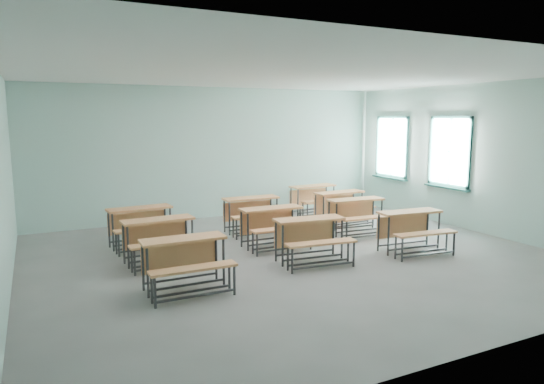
{
  "coord_description": "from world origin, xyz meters",
  "views": [
    {
      "loc": [
        -4.09,
        -7.34,
        2.46
      ],
      "look_at": [
        0.13,
        1.2,
        1.0
      ],
      "focal_mm": 32.0,
      "sensor_mm": 36.0,
      "label": 1
    }
  ],
  "objects_px": {
    "desk_unit_r0c1": "(312,233)",
    "desk_unit_r0c2": "(413,225)",
    "desk_unit_r1c1": "(274,221)",
    "desk_unit_r2c2": "(342,203)",
    "desk_unit_r3c2": "(315,195)",
    "desk_unit_r1c0": "(160,234)",
    "desk_unit_r2c1": "(253,209)",
    "desk_unit_r0c0": "(186,256)",
    "desk_unit_r1c2": "(358,211)",
    "desk_unit_r2c0": "(142,221)"
  },
  "relations": [
    {
      "from": "desk_unit_r0c1",
      "to": "desk_unit_r1c2",
      "type": "distance_m",
      "value": 2.33
    },
    {
      "from": "desk_unit_r0c0",
      "to": "desk_unit_r2c2",
      "type": "xyz_separation_m",
      "value": [
        4.51,
        2.68,
        0.0
      ]
    },
    {
      "from": "desk_unit_r1c1",
      "to": "desk_unit_r3c2",
      "type": "distance_m",
      "value": 3.27
    },
    {
      "from": "desk_unit_r2c1",
      "to": "desk_unit_r3c2",
      "type": "bearing_deg",
      "value": 26.5
    },
    {
      "from": "desk_unit_r2c1",
      "to": "desk_unit_r0c2",
      "type": "bearing_deg",
      "value": -52.2
    },
    {
      "from": "desk_unit_r0c0",
      "to": "desk_unit_r0c1",
      "type": "height_order",
      "value": "same"
    },
    {
      "from": "desk_unit_r2c0",
      "to": "desk_unit_r2c2",
      "type": "bearing_deg",
      "value": -5.06
    },
    {
      "from": "desk_unit_r1c0",
      "to": "desk_unit_r2c1",
      "type": "height_order",
      "value": "same"
    },
    {
      "from": "desk_unit_r0c1",
      "to": "desk_unit_r2c2",
      "type": "relative_size",
      "value": 1.03
    },
    {
      "from": "desk_unit_r1c0",
      "to": "desk_unit_r0c1",
      "type": "bearing_deg",
      "value": -28.18
    },
    {
      "from": "desk_unit_r0c1",
      "to": "desk_unit_r3c2",
      "type": "relative_size",
      "value": 1.02
    },
    {
      "from": "desk_unit_r2c0",
      "to": "desk_unit_r0c1",
      "type": "bearing_deg",
      "value": -48.76
    },
    {
      "from": "desk_unit_r1c2",
      "to": "desk_unit_r2c2",
      "type": "relative_size",
      "value": 1.02
    },
    {
      "from": "desk_unit_r1c1",
      "to": "desk_unit_r2c0",
      "type": "relative_size",
      "value": 0.96
    },
    {
      "from": "desk_unit_r1c0",
      "to": "desk_unit_r2c2",
      "type": "bearing_deg",
      "value": 11.87
    },
    {
      "from": "desk_unit_r1c0",
      "to": "desk_unit_r2c0",
      "type": "xyz_separation_m",
      "value": [
        -0.07,
        1.22,
        0.0
      ]
    },
    {
      "from": "desk_unit_r1c1",
      "to": "desk_unit_r2c0",
      "type": "xyz_separation_m",
      "value": [
        -2.26,
        1.13,
        0.0
      ]
    },
    {
      "from": "desk_unit_r0c2",
      "to": "desk_unit_r1c1",
      "type": "relative_size",
      "value": 1.05
    },
    {
      "from": "desk_unit_r1c0",
      "to": "desk_unit_r1c1",
      "type": "distance_m",
      "value": 2.2
    },
    {
      "from": "desk_unit_r3c2",
      "to": "desk_unit_r2c2",
      "type": "bearing_deg",
      "value": -94.01
    },
    {
      "from": "desk_unit_r0c1",
      "to": "desk_unit_r1c2",
      "type": "relative_size",
      "value": 1.02
    },
    {
      "from": "desk_unit_r0c1",
      "to": "desk_unit_r2c0",
      "type": "distance_m",
      "value": 3.34
    },
    {
      "from": "desk_unit_r0c1",
      "to": "desk_unit_r2c1",
      "type": "bearing_deg",
      "value": 96.07
    },
    {
      "from": "desk_unit_r1c1",
      "to": "desk_unit_r2c2",
      "type": "xyz_separation_m",
      "value": [
        2.32,
        1.1,
        0.0
      ]
    },
    {
      "from": "desk_unit_r0c0",
      "to": "desk_unit_r1c0",
      "type": "bearing_deg",
      "value": 90.45
    },
    {
      "from": "desk_unit_r0c1",
      "to": "desk_unit_r1c2",
      "type": "height_order",
      "value": "same"
    },
    {
      "from": "desk_unit_r2c0",
      "to": "desk_unit_r2c2",
      "type": "height_order",
      "value": "same"
    },
    {
      "from": "desk_unit_r2c2",
      "to": "desk_unit_r1c2",
      "type": "bearing_deg",
      "value": -107.66
    },
    {
      "from": "desk_unit_r2c1",
      "to": "desk_unit_r1c0",
      "type": "bearing_deg",
      "value": -147.98
    },
    {
      "from": "desk_unit_r0c1",
      "to": "desk_unit_r0c2",
      "type": "height_order",
      "value": "same"
    },
    {
      "from": "desk_unit_r1c2",
      "to": "desk_unit_r3c2",
      "type": "distance_m",
      "value": 2.2
    },
    {
      "from": "desk_unit_r0c0",
      "to": "desk_unit_r3c2",
      "type": "relative_size",
      "value": 0.96
    },
    {
      "from": "desk_unit_r0c0",
      "to": "desk_unit_r0c1",
      "type": "xyz_separation_m",
      "value": [
        2.32,
        0.39,
        0.0
      ]
    },
    {
      "from": "desk_unit_r1c0",
      "to": "desk_unit_r2c1",
      "type": "bearing_deg",
      "value": 27.54
    },
    {
      "from": "desk_unit_r1c2",
      "to": "desk_unit_r1c0",
      "type": "bearing_deg",
      "value": -172.95
    },
    {
      "from": "desk_unit_r1c0",
      "to": "desk_unit_r2c1",
      "type": "relative_size",
      "value": 1.01
    },
    {
      "from": "desk_unit_r2c2",
      "to": "desk_unit_r3c2",
      "type": "xyz_separation_m",
      "value": [
        0.0,
        1.2,
        0.0
      ]
    },
    {
      "from": "desk_unit_r0c1",
      "to": "desk_unit_r0c2",
      "type": "relative_size",
      "value": 1.01
    },
    {
      "from": "desk_unit_r1c0",
      "to": "desk_unit_r2c1",
      "type": "distance_m",
      "value": 2.71
    },
    {
      "from": "desk_unit_r0c2",
      "to": "desk_unit_r2c1",
      "type": "distance_m",
      "value": 3.39
    },
    {
      "from": "desk_unit_r1c1",
      "to": "desk_unit_r2c1",
      "type": "xyz_separation_m",
      "value": [
        0.14,
        1.28,
        0.0
      ]
    },
    {
      "from": "desk_unit_r0c0",
      "to": "desk_unit_r1c0",
      "type": "relative_size",
      "value": 0.97
    },
    {
      "from": "desk_unit_r1c1",
      "to": "desk_unit_r0c2",
      "type": "bearing_deg",
      "value": -33.51
    },
    {
      "from": "desk_unit_r0c0",
      "to": "desk_unit_r1c0",
      "type": "height_order",
      "value": "same"
    },
    {
      "from": "desk_unit_r1c0",
      "to": "desk_unit_r3c2",
      "type": "xyz_separation_m",
      "value": [
        4.52,
        2.38,
        0.0
      ]
    },
    {
      "from": "desk_unit_r0c0",
      "to": "desk_unit_r3c2",
      "type": "bearing_deg",
      "value": 40.74
    },
    {
      "from": "desk_unit_r3c2",
      "to": "desk_unit_r1c1",
      "type": "bearing_deg",
      "value": -139.31
    },
    {
      "from": "desk_unit_r1c1",
      "to": "desk_unit_r3c2",
      "type": "bearing_deg",
      "value": 45.36
    },
    {
      "from": "desk_unit_r2c1",
      "to": "desk_unit_r3c2",
      "type": "distance_m",
      "value": 2.41
    },
    {
      "from": "desk_unit_r2c0",
      "to": "desk_unit_r1c0",
      "type": "bearing_deg",
      "value": -91.58
    }
  ]
}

